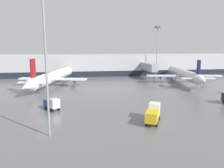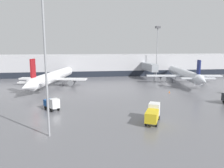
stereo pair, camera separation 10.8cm
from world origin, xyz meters
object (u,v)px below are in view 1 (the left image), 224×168
at_px(service_truck_2, 153,113).
at_px(apron_light_mast_1, 157,38).
at_px(apron_light_mast_2, 44,17).
at_px(parked_jet_2, 184,74).
at_px(traffic_cone_1, 169,92).
at_px(parked_jet_0, 53,77).
at_px(service_truck_1, 52,103).

relative_size(service_truck_2, apron_light_mast_1, 0.28).
bearing_deg(apron_light_mast_2, service_truck_2, 11.36).
xyz_separation_m(parked_jet_2, traffic_cone_1, (-11.88, -15.55, -2.80)).
distance_m(parked_jet_0, service_truck_1, 28.64).
relative_size(parked_jet_2, traffic_cone_1, 68.21).
distance_m(service_truck_1, apron_light_mast_2, 20.06).
bearing_deg(service_truck_1, parked_jet_0, 152.54).
xyz_separation_m(service_truck_1, service_truck_2, (17.68, -9.91, 0.22)).
bearing_deg(parked_jet_2, service_truck_1, 132.68).
distance_m(parked_jet_0, apron_light_mast_2, 44.01).
bearing_deg(traffic_cone_1, parked_jet_0, 153.88).
bearing_deg(parked_jet_0, service_truck_1, -160.07).
height_order(parked_jet_0, apron_light_mast_1, apron_light_mast_1).
bearing_deg(apron_light_mast_1, apron_light_mast_2, -122.60).
height_order(parked_jet_0, service_truck_1, parked_jet_0).
xyz_separation_m(apron_light_mast_1, apron_light_mast_2, (-36.42, -56.94, 0.30)).
bearing_deg(apron_light_mast_1, service_truck_2, -110.35).
height_order(traffic_cone_1, apron_light_mast_2, apron_light_mast_2).
xyz_separation_m(service_truck_1, apron_light_mast_2, (1.14, -13.23, 15.03)).
height_order(apron_light_mast_1, apron_light_mast_2, apron_light_mast_2).
bearing_deg(apron_light_mast_1, parked_jet_2, -74.56).
bearing_deg(parked_jet_0, parked_jet_2, -76.77).
relative_size(traffic_cone_1, apron_light_mast_1, 0.03).
bearing_deg(service_truck_2, apron_light_mast_2, 128.05).
bearing_deg(apron_light_mast_2, traffic_cone_1, 41.41).
bearing_deg(apron_light_mast_2, parked_jet_2, 45.17).
xyz_separation_m(service_truck_2, apron_light_mast_1, (19.88, 53.62, 14.51)).
bearing_deg(service_truck_1, service_truck_2, 27.37).
xyz_separation_m(parked_jet_2, apron_light_mast_1, (-4.39, 15.88, 13.05)).
xyz_separation_m(parked_jet_0, apron_light_mast_2, (4.08, -41.68, 13.53)).
relative_size(parked_jet_2, apron_light_mast_2, 1.79).
bearing_deg(parked_jet_0, traffic_cone_1, -102.08).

